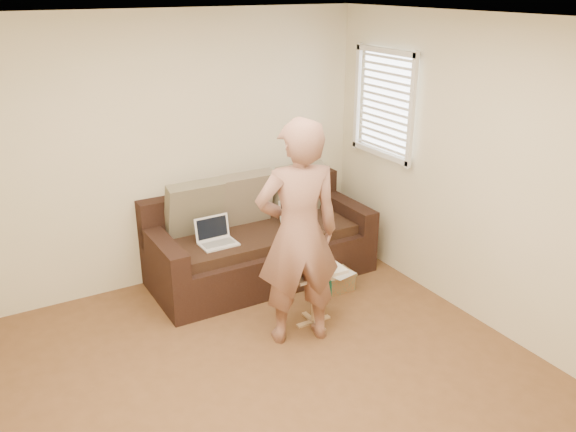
{
  "coord_description": "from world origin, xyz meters",
  "views": [
    {
      "loc": [
        -1.77,
        -3.05,
        2.83
      ],
      "look_at": [
        0.8,
        1.4,
        0.78
      ],
      "focal_mm": 37.09,
      "sensor_mm": 36.0,
      "label": 1
    }
  ],
  "objects_px": {
    "person": "(298,234)",
    "laptop_white": "(219,245)",
    "side_table": "(314,296)",
    "striped_box": "(336,279)",
    "laptop_silver": "(299,224)",
    "drinking_glass": "(294,263)",
    "sofa": "(261,239)"
  },
  "relations": [
    {
      "from": "person",
      "to": "striped_box",
      "type": "xyz_separation_m",
      "value": [
        0.76,
        0.54,
        -0.85
      ]
    },
    {
      "from": "side_table",
      "to": "laptop_white",
      "type": "bearing_deg",
      "value": 119.52
    },
    {
      "from": "laptop_silver",
      "to": "side_table",
      "type": "height_order",
      "value": "laptop_silver"
    },
    {
      "from": "laptop_silver",
      "to": "person",
      "type": "height_order",
      "value": "person"
    },
    {
      "from": "person",
      "to": "drinking_glass",
      "type": "height_order",
      "value": "person"
    },
    {
      "from": "striped_box",
      "to": "sofa",
      "type": "bearing_deg",
      "value": 131.88
    },
    {
      "from": "laptop_white",
      "to": "side_table",
      "type": "distance_m",
      "value": 1.05
    },
    {
      "from": "laptop_silver",
      "to": "striped_box",
      "type": "bearing_deg",
      "value": -70.55
    },
    {
      "from": "laptop_silver",
      "to": "laptop_white",
      "type": "bearing_deg",
      "value": -169.71
    },
    {
      "from": "person",
      "to": "side_table",
      "type": "distance_m",
      "value": 0.73
    },
    {
      "from": "side_table",
      "to": "striped_box",
      "type": "height_order",
      "value": "side_table"
    },
    {
      "from": "laptop_silver",
      "to": "striped_box",
      "type": "height_order",
      "value": "laptop_silver"
    },
    {
      "from": "laptop_white",
      "to": "side_table",
      "type": "height_order",
      "value": "laptop_white"
    },
    {
      "from": "sofa",
      "to": "striped_box",
      "type": "height_order",
      "value": "sofa"
    },
    {
      "from": "person",
      "to": "laptop_white",
      "type": "bearing_deg",
      "value": -60.44
    },
    {
      "from": "sofa",
      "to": "person",
      "type": "distance_m",
      "value": 1.26
    },
    {
      "from": "drinking_glass",
      "to": "sofa",
      "type": "bearing_deg",
      "value": 79.43
    },
    {
      "from": "laptop_silver",
      "to": "laptop_white",
      "type": "relative_size",
      "value": 0.94
    },
    {
      "from": "striped_box",
      "to": "person",
      "type": "bearing_deg",
      "value": -144.5
    },
    {
      "from": "laptop_white",
      "to": "drinking_glass",
      "type": "distance_m",
      "value": 0.88
    },
    {
      "from": "side_table",
      "to": "drinking_glass",
      "type": "height_order",
      "value": "drinking_glass"
    },
    {
      "from": "laptop_silver",
      "to": "drinking_glass",
      "type": "relative_size",
      "value": 2.68
    },
    {
      "from": "laptop_silver",
      "to": "person",
      "type": "xyz_separation_m",
      "value": [
        -0.65,
        -1.05,
        0.43
      ]
    },
    {
      "from": "sofa",
      "to": "drinking_glass",
      "type": "xyz_separation_m",
      "value": [
        -0.17,
        -0.93,
        0.17
      ]
    },
    {
      "from": "drinking_glass",
      "to": "striped_box",
      "type": "xyz_separation_m",
      "value": [
        0.69,
        0.36,
        -0.5
      ]
    },
    {
      "from": "laptop_silver",
      "to": "striped_box",
      "type": "relative_size",
      "value": 1.07
    },
    {
      "from": "laptop_white",
      "to": "drinking_glass",
      "type": "relative_size",
      "value": 2.84
    },
    {
      "from": "drinking_glass",
      "to": "laptop_silver",
      "type": "bearing_deg",
      "value": 56.28
    },
    {
      "from": "laptop_silver",
      "to": "striped_box",
      "type": "xyz_separation_m",
      "value": [
        0.11,
        -0.51,
        -0.43
      ]
    },
    {
      "from": "sofa",
      "to": "laptop_white",
      "type": "height_order",
      "value": "sofa"
    },
    {
      "from": "sofa",
      "to": "laptop_silver",
      "type": "bearing_deg",
      "value": -9.22
    },
    {
      "from": "laptop_white",
      "to": "striped_box",
      "type": "bearing_deg",
      "value": -25.17
    }
  ]
}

